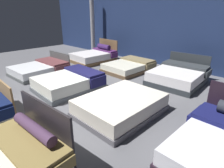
# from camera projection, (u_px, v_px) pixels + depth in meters

# --- Properties ---
(ground_plane) EXTENTS (18.00, 18.00, 0.02)m
(ground_plane) POSITION_uv_depth(u_px,v_px,m) (84.00, 104.00, 5.09)
(ground_plane) COLOR #5B5B60
(showroom_back_wall) EXTENTS (18.00, 0.06, 3.50)m
(showroom_back_wall) POSITION_uv_depth(u_px,v_px,m) (177.00, 27.00, 7.83)
(showroom_back_wall) COLOR navy
(showroom_back_wall) RESTS_ON ground_plane
(bed_4) EXTENTS (1.64, 2.05, 0.73)m
(bed_4) POSITION_uv_depth(u_px,v_px,m) (41.00, 69.00, 7.47)
(bed_4) COLOR #4D5251
(bed_4) RESTS_ON ground_plane
(bed_5) EXTENTS (1.60, 1.97, 0.54)m
(bed_5) POSITION_uv_depth(u_px,v_px,m) (69.00, 82.00, 5.94)
(bed_5) COLOR #51575E
(bed_5) RESTS_ON ground_plane
(bed_6) EXTENTS (1.54, 2.06, 0.44)m
(bed_6) POSITION_uv_depth(u_px,v_px,m) (121.00, 105.00, 4.52)
(bed_6) COLOR #58565C
(bed_6) RESTS_ON ground_plane
(bed_8) EXTENTS (1.63, 2.10, 1.00)m
(bed_8) POSITION_uv_depth(u_px,v_px,m) (95.00, 56.00, 9.35)
(bed_8) COLOR brown
(bed_8) RESTS_ON ground_plane
(bed_9) EXTENTS (1.55, 2.02, 0.43)m
(bed_9) POSITION_uv_depth(u_px,v_px,m) (129.00, 66.00, 7.85)
(bed_9) COLOR brown
(bed_9) RESTS_ON ground_plane
(bed_10) EXTENTS (1.75, 2.02, 0.89)m
(bed_10) POSITION_uv_depth(u_px,v_px,m) (178.00, 76.00, 6.49)
(bed_10) COLOR #2B3034
(bed_10) RESTS_ON ground_plane
(support_pillar) EXTENTS (0.24, 0.24, 3.50)m
(support_pillar) POSITION_uv_depth(u_px,v_px,m) (92.00, 23.00, 10.53)
(support_pillar) COLOR #99999E
(support_pillar) RESTS_ON ground_plane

